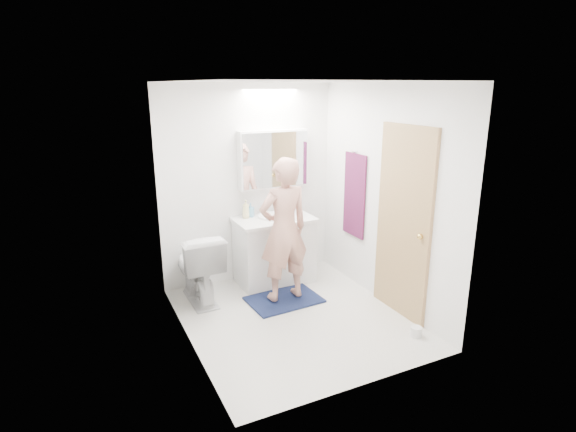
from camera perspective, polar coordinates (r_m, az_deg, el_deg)
floor at (r=4.95m, az=0.76°, el=-12.58°), size 2.50×2.50×0.00m
ceiling at (r=4.34m, az=0.89°, el=16.45°), size 2.50×2.50×0.00m
wall_back at (r=5.61m, az=-4.94°, el=3.96°), size 2.50×0.00×2.50m
wall_front at (r=3.48m, az=10.15°, el=-3.88°), size 2.50×0.00×2.50m
wall_left at (r=4.14m, az=-12.92°, el=-0.79°), size 0.00×2.50×2.50m
wall_right at (r=5.07m, az=12.00°, el=2.36°), size 0.00×2.50×2.50m
vanity_cabinet at (r=5.66m, az=-1.74°, el=-4.43°), size 0.90×0.55×0.78m
countertop at (r=5.53m, az=-1.77°, el=-0.45°), size 0.95×0.58×0.04m
sink_basin at (r=5.55m, az=-1.91°, el=-0.02°), size 0.36×0.36×0.03m
faucet at (r=5.70m, az=-2.69°, el=1.08°), size 0.02×0.02×0.16m
medicine_cabinet at (r=5.60m, az=-1.85°, el=7.11°), size 0.88×0.14×0.70m
mirror_panel at (r=5.53m, az=-1.53°, el=7.00°), size 0.84×0.01×0.66m
toilet at (r=5.25m, az=-11.16°, el=-6.19°), size 0.46×0.81×0.82m
bath_rug at (r=5.30m, az=-0.49°, el=-10.38°), size 0.83×0.59×0.02m
person at (r=4.98m, az=-0.52°, el=-1.75°), size 0.60×0.42×1.60m
door at (r=4.85m, az=14.19°, el=-0.86°), size 0.04×0.80×2.00m
door_knob at (r=4.63m, az=16.13°, el=-2.48°), size 0.06×0.06×0.06m
towel at (r=5.51m, az=8.28°, el=2.57°), size 0.02×0.42×1.00m
towel_hook at (r=5.41m, az=8.39°, el=7.92°), size 0.07×0.02×0.02m
soap_bottle_a at (r=5.52m, az=-5.29°, el=0.87°), size 0.09×0.09×0.22m
soap_bottle_b at (r=5.58m, az=-4.68°, el=0.76°), size 0.11×0.11×0.17m
toothbrush_cup at (r=5.75m, az=-0.20°, el=0.94°), size 0.11×0.11×0.10m
toilet_paper_roll at (r=4.77m, az=15.69°, el=-13.73°), size 0.11×0.11×0.10m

